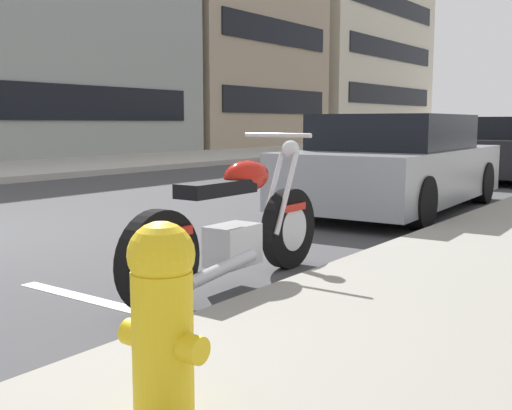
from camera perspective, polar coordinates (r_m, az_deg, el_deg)
The scene contains 8 objects.
sidewalk_far_curb at distance 20.23m, azimuth -7.16°, elevation 4.22°, with size 120.00×5.00×0.14m, color #ADA89E.
parking_stall_stripe at distance 4.26m, azimuth -11.62°, elevation -9.19°, with size 0.12×2.20×0.01m, color silver.
parked_motorcycle at distance 4.63m, azimuth -1.94°, elevation -2.15°, with size 2.22×0.62×1.13m.
parked_car_second_in_row at distance 8.91m, azimuth 12.68°, elevation 3.58°, with size 4.38×2.01×1.32m.
car_opposite_curb at distance 23.93m, azimuth 9.38°, elevation 6.00°, with size 4.26×1.96×1.32m.
fire_hydrant at distance 2.28m, azimuth -8.50°, elevation -10.12°, with size 0.24×0.36×0.74m.
townhouse_near_left at distance 32.37m, azimuth -6.38°, elevation 14.06°, with size 9.42×11.07×9.86m.
townhouse_corner_block at distance 42.21m, azimuth 6.35°, elevation 14.63°, with size 13.48×9.48×12.94m.
Camera 1 is at (-2.73, -6.88, 1.22)m, focal length 44.02 mm.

